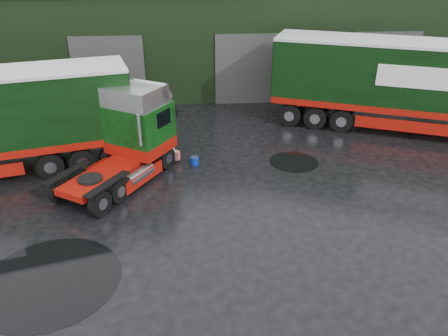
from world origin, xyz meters
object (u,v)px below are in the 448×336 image
at_px(wash_bucket, 195,161).
at_px(tree_back_b, 314,3).
at_px(warehouse, 238,31).
at_px(lorry_right, 409,87).
at_px(hero_tractor, 113,142).

relative_size(wash_bucket, tree_back_b, 0.05).
height_order(warehouse, wash_bucket, warehouse).
height_order(lorry_right, wash_bucket, lorry_right).
bearing_deg(lorry_right, tree_back_b, -159.21).
distance_m(hero_tractor, tree_back_b, 29.40).
bearing_deg(wash_bucket, hero_tractor, -154.57).
bearing_deg(hero_tractor, wash_bucket, 57.69).
bearing_deg(tree_back_b, lorry_right, -92.32).
bearing_deg(warehouse, hero_tractor, -112.75).
distance_m(lorry_right, tree_back_b, 21.07).
xyz_separation_m(hero_tractor, wash_bucket, (3.05, 1.45, -1.63)).
height_order(warehouse, lorry_right, warehouse).
relative_size(warehouse, wash_bucket, 90.53).
relative_size(lorry_right, wash_bucket, 47.41).
relative_size(hero_tractor, wash_bucket, 16.21).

